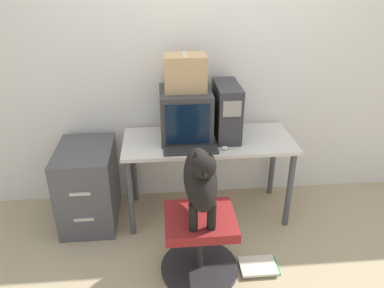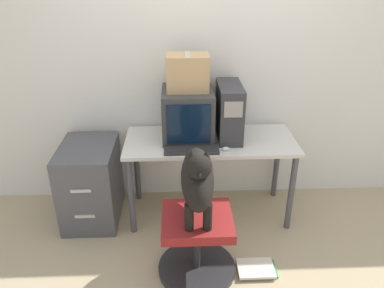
{
  "view_description": "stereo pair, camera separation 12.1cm",
  "coord_description": "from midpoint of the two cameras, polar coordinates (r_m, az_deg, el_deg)",
  "views": [
    {
      "loc": [
        -0.38,
        -2.46,
        2.06
      ],
      "look_at": [
        -0.16,
        -0.01,
        0.84
      ],
      "focal_mm": 35.0,
      "sensor_mm": 36.0,
      "label": 1
    },
    {
      "loc": [
        -0.26,
        -2.47,
        2.06
      ],
      "look_at": [
        -0.16,
        -0.01,
        0.84
      ],
      "focal_mm": 35.0,
      "sensor_mm": 36.0,
      "label": 2
    }
  ],
  "objects": [
    {
      "name": "desk",
      "position": [
        3.13,
        1.37,
        -0.85
      ],
      "size": [
        1.4,
        0.59,
        0.73
      ],
      "color": "silver",
      "rests_on": "ground_plane"
    },
    {
      "name": "dog",
      "position": [
        2.43,
        -0.13,
        -5.29
      ],
      "size": [
        0.22,
        0.56,
        0.58
      ],
      "color": "black",
      "rests_on": "office_chair"
    },
    {
      "name": "book_stack_floor",
      "position": [
        2.94,
        8.94,
        -17.94
      ],
      "size": [
        0.29,
        0.2,
        0.04
      ],
      "color": "#2D8C47",
      "rests_on": "ground_plane"
    },
    {
      "name": "pc_tower",
      "position": [
        3.07,
        4.18,
        5.08
      ],
      "size": [
        0.19,
        0.44,
        0.45
      ],
      "color": "#333338",
      "rests_on": "desk"
    },
    {
      "name": "filing_cabinet",
      "position": [
        3.31,
        -16.54,
        -6.09
      ],
      "size": [
        0.45,
        0.62,
        0.69
      ],
      "color": "#4C4C51",
      "rests_on": "ground_plane"
    },
    {
      "name": "keyboard",
      "position": [
        2.9,
        -1.41,
        -0.76
      ],
      "size": [
        0.42,
        0.18,
        0.03
      ],
      "color": "#2D2D2D",
      "rests_on": "desk"
    },
    {
      "name": "wall_back",
      "position": [
        3.23,
        0.78,
        12.73
      ],
      "size": [
        8.0,
        0.05,
        2.6
      ],
      "color": "white",
      "rests_on": "ground_plane"
    },
    {
      "name": "office_chair",
      "position": [
        2.75,
        -0.12,
        -14.9
      ],
      "size": [
        0.57,
        0.57,
        0.48
      ],
      "color": "#262628",
      "rests_on": "ground_plane"
    },
    {
      "name": "computer_mouse",
      "position": [
        2.91,
        3.83,
        -0.64
      ],
      "size": [
        0.06,
        0.04,
        0.03
      ],
      "color": "beige",
      "rests_on": "desk"
    },
    {
      "name": "cardboard_box",
      "position": [
        2.94,
        -2.25,
        10.79
      ],
      "size": [
        0.33,
        0.23,
        0.28
      ],
      "color": "tan",
      "rests_on": "crt_monitor"
    },
    {
      "name": "ground_plane",
      "position": [
        3.23,
        1.84,
        -13.29
      ],
      "size": [
        12.0,
        12.0,
        0.0
      ],
      "primitive_type": "plane",
      "color": "tan"
    },
    {
      "name": "crt_monitor",
      "position": [
        3.05,
        -2.13,
        4.54
      ],
      "size": [
        0.41,
        0.43,
        0.41
      ],
      "color": "#383838",
      "rests_on": "desk"
    }
  ]
}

